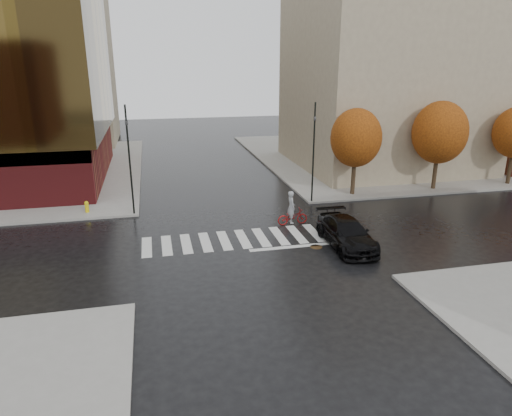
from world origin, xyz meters
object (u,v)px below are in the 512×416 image
Objects in this scene: cyclist at (292,213)px; sedan at (346,233)px; traffic_light_nw at (129,154)px; fire_hydrant at (87,206)px; traffic_light_ne at (314,147)px.

sedan is at bearing -156.42° from cyclist.
traffic_light_nw is 4.88m from fire_hydrant.
traffic_light_ne reaches higher than sedan.
cyclist is at bearing -21.24° from fire_hydrant.
sedan reaches higher than fire_hydrant.
traffic_light_ne is at bearing 94.96° from traffic_light_nw.
traffic_light_ne is 16.13m from fire_hydrant.
traffic_light_ne reaches higher than cyclist.
traffic_light_nw is at bearing 146.17° from sedan.
sedan is 14.67m from traffic_light_nw.
traffic_light_nw reaches higher than cyclist.
sedan is 17.38m from fire_hydrant.
sedan is at bearing 60.35° from traffic_light_nw.
sedan is 0.74× the size of traffic_light_nw.
traffic_light_nw is at bearing -7.32° from traffic_light_ne.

